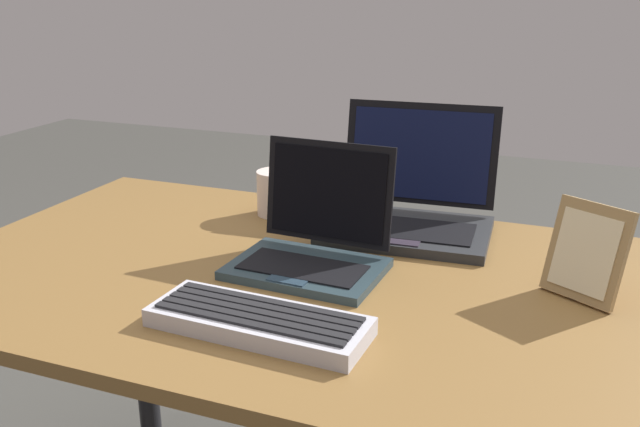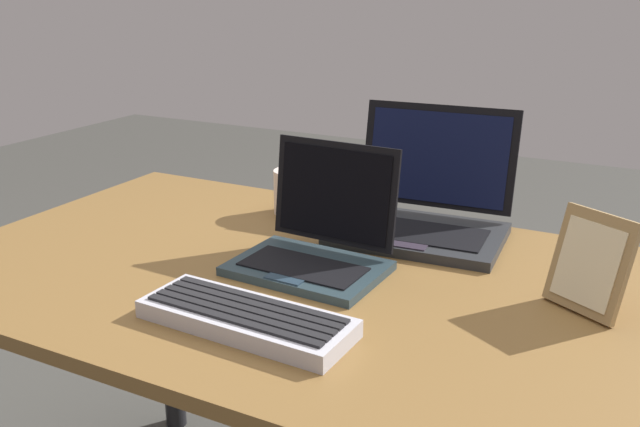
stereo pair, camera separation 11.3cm
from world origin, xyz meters
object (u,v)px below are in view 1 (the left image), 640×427
object	(u,v)px
laptop_front	(313,244)
laptop_rear	(410,206)
photo_frame	(587,253)
coffee_mug	(277,193)
external_keyboard	(259,321)

from	to	relation	value
laptop_front	laptop_rear	bearing A→B (deg)	66.08
photo_frame	laptop_rear	bearing A→B (deg)	147.59
coffee_mug	laptop_rear	bearing A→B (deg)	2.19
laptop_front	photo_frame	xyz separation A→B (m)	(0.45, 0.04, 0.03)
external_keyboard	photo_frame	xyz separation A→B (m)	(0.43, 0.28, 0.06)
laptop_front	external_keyboard	bearing A→B (deg)	-87.16
laptop_front	external_keyboard	size ratio (longest dim) A/B	0.81
laptop_front	coffee_mug	world-z (taller)	laptop_front
laptop_rear	external_keyboard	size ratio (longest dim) A/B	1.03
laptop_front	coffee_mug	size ratio (longest dim) A/B	2.11
laptop_rear	coffee_mug	world-z (taller)	laptop_rear
laptop_front	laptop_rear	distance (m)	0.28
coffee_mug	external_keyboard	bearing A→B (deg)	-68.52
laptop_rear	photo_frame	world-z (taller)	laptop_rear
laptop_rear	external_keyboard	world-z (taller)	laptop_rear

